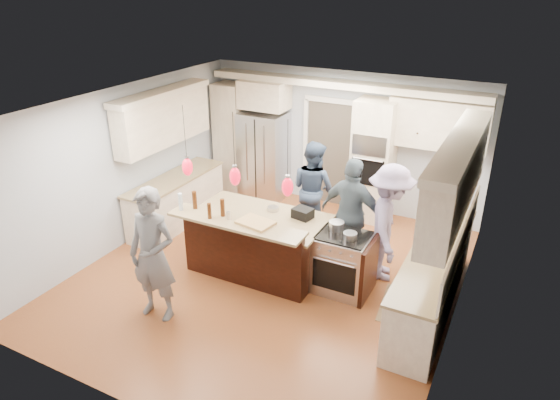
{
  "coord_description": "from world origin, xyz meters",
  "views": [
    {
      "loc": [
        3.18,
        -5.85,
        4.33
      ],
      "look_at": [
        0.0,
        0.35,
        1.15
      ],
      "focal_mm": 32.0,
      "sensor_mm": 36.0,
      "label": 1
    }
  ],
  "objects_px": {
    "kitchen_island": "(258,242)",
    "island_range": "(344,263)",
    "person_bar_end": "(153,255)",
    "refrigerator": "(264,156)",
    "person_far_left": "(313,189)"
  },
  "relations": [
    {
      "from": "island_range",
      "to": "person_bar_end",
      "type": "relative_size",
      "value": 0.49
    },
    {
      "from": "person_bar_end",
      "to": "person_far_left",
      "type": "bearing_deg",
      "value": 69.39
    },
    {
      "from": "kitchen_island",
      "to": "refrigerator",
      "type": "bearing_deg",
      "value": 116.91
    },
    {
      "from": "refrigerator",
      "to": "kitchen_island",
      "type": "xyz_separation_m",
      "value": [
        1.3,
        -2.57,
        -0.41
      ]
    },
    {
      "from": "person_bar_end",
      "to": "kitchen_island",
      "type": "bearing_deg",
      "value": 63.79
    },
    {
      "from": "person_bar_end",
      "to": "person_far_left",
      "type": "height_order",
      "value": "person_bar_end"
    },
    {
      "from": "kitchen_island",
      "to": "island_range",
      "type": "distance_m",
      "value": 1.41
    },
    {
      "from": "refrigerator",
      "to": "person_far_left",
      "type": "relative_size",
      "value": 1.04
    },
    {
      "from": "refrigerator",
      "to": "person_bar_end",
      "type": "height_order",
      "value": "person_bar_end"
    },
    {
      "from": "person_bar_end",
      "to": "person_far_left",
      "type": "distance_m",
      "value": 3.3
    },
    {
      "from": "refrigerator",
      "to": "kitchen_island",
      "type": "height_order",
      "value": "refrigerator"
    },
    {
      "from": "refrigerator",
      "to": "island_range",
      "type": "height_order",
      "value": "refrigerator"
    },
    {
      "from": "kitchen_island",
      "to": "person_far_left",
      "type": "bearing_deg",
      "value": 80.32
    },
    {
      "from": "kitchen_island",
      "to": "person_far_left",
      "type": "distance_m",
      "value": 1.6
    },
    {
      "from": "island_range",
      "to": "person_bar_end",
      "type": "bearing_deg",
      "value": -140.15
    }
  ]
}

